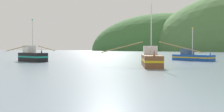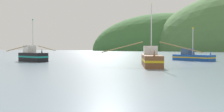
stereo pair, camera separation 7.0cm
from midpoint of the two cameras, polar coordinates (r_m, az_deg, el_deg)
name	(u,v)px [view 1 (the left image)]	position (r m, az deg, el deg)	size (l,w,h in m)	color
hill_mid_right	(165,51)	(251.02, 12.52, 1.27)	(151.04, 120.84, 75.05)	#386633
fishing_boat_brown	(151,59)	(30.00, 9.18, -0.74)	(12.31, 8.89, 7.73)	brown
fishing_boat_black	(32,56)	(42.14, -18.53, 0.01)	(6.28, 7.45, 7.07)	black
fishing_boat_blue	(192,57)	(45.10, 18.48, -0.17)	(6.95, 6.83, 5.96)	#19479E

